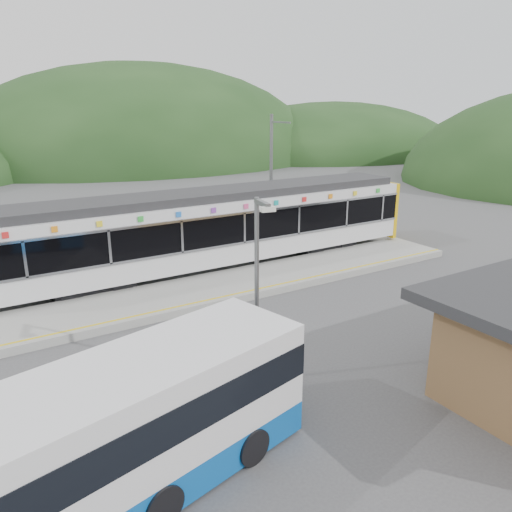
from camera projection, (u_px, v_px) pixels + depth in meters
ground at (239, 325)px, 17.65m from camera, size 120.00×120.00×0.00m
hills at (293, 260)px, 25.07m from camera, size 146.00×149.00×26.00m
platform at (199, 292)px, 20.29m from camera, size 26.00×3.20×0.30m
yellow_line at (213, 299)px, 19.19m from camera, size 26.00×0.10×0.01m
train at (219, 226)px, 23.14m from camera, size 20.44×3.01×3.74m
catenary_mast_east at (271, 178)px, 27.08m from camera, size 0.18×1.80×7.00m
bus at (67, 466)px, 8.81m from camera, size 10.47×4.64×2.78m
lamp_post at (259, 277)px, 13.07m from camera, size 0.38×0.97×5.23m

